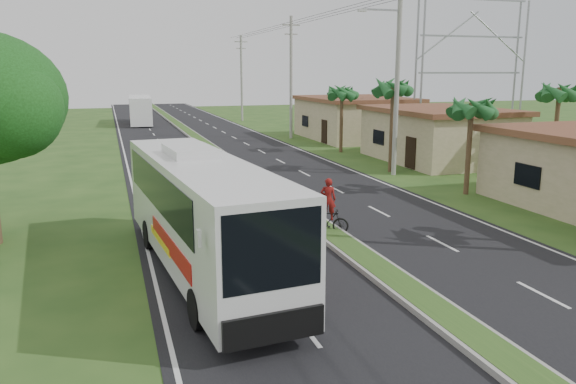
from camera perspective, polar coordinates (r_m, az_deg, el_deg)
name	(u,v)px	position (r m, az deg, el deg)	size (l,w,h in m)	color
ground	(432,311)	(15.36, 14.46, -11.66)	(180.00, 180.00, 0.00)	#294C1B
road_asphalt	(249,177)	(33.28, -4.02, 1.56)	(14.00, 160.00, 0.02)	black
median_strip	(249,175)	(33.27, -4.03, 1.72)	(1.20, 160.00, 0.18)	gray
lane_edge_left	(132,184)	(32.40, -15.61, 0.83)	(0.12, 160.00, 0.01)	silver
lane_edge_right	(352,171)	(35.44, 6.56, 2.15)	(0.12, 160.00, 0.01)	silver
shop_mid	(438,134)	(40.40, 14.98, 5.70)	(7.60, 10.60, 3.67)	tan
shop_far	(354,118)	(52.67, 6.74, 7.51)	(8.60, 11.60, 3.82)	tan
palm_verge_b	(472,108)	(29.37, 18.15, 8.14)	(2.40, 2.40, 5.05)	#473321
palm_verge_c	(393,88)	(34.96, 10.64, 10.33)	(2.40, 2.40, 5.85)	#473321
palm_verge_d	(342,93)	(43.31, 5.50, 10.03)	(2.40, 2.40, 5.25)	#473321
palm_behind_shop	(559,92)	(36.82, 25.86, 9.13)	(2.40, 2.40, 5.65)	#473321
utility_pole_b	(397,69)	(33.91, 11.03, 12.18)	(3.20, 0.28, 12.00)	gray
utility_pole_c	(291,76)	(52.38, 0.31, 11.67)	(1.60, 0.28, 11.00)	gray
utility_pole_d	(241,77)	(71.66, -4.75, 11.55)	(1.60, 0.28, 10.50)	gray
billboard_lattice	(471,63)	(51.29, 18.11, 12.36)	(10.18, 1.18, 12.07)	gray
coach_bus_main	(201,207)	(17.18, -8.83, -1.51)	(3.55, 11.91, 3.79)	silver
coach_bus_far	(140,108)	(69.65, -14.77, 8.22)	(2.87, 11.14, 3.22)	white
motorcyclist	(328,214)	(21.47, 4.07, -2.22)	(1.65, 1.08, 2.17)	black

